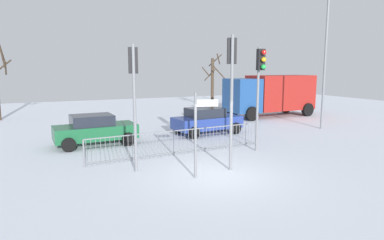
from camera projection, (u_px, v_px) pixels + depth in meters
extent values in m
plane|color=silver|center=(216.00, 175.00, 11.75)|extent=(60.00, 60.00, 0.00)
cylinder|color=slate|center=(231.00, 104.00, 12.00)|extent=(0.11, 0.11, 4.81)
cube|color=black|center=(232.00, 51.00, 11.88)|extent=(0.38, 0.33, 0.90)
sphere|color=red|center=(231.00, 43.00, 12.08)|extent=(0.20, 0.20, 0.20)
sphere|color=orange|center=(231.00, 51.00, 12.13)|extent=(0.20, 0.20, 0.20)
sphere|color=green|center=(231.00, 60.00, 12.17)|extent=(0.20, 0.20, 0.20)
cylinder|color=slate|center=(135.00, 109.00, 11.83)|extent=(0.11, 0.11, 4.48)
cube|color=black|center=(133.00, 60.00, 11.73)|extent=(0.36, 0.28, 0.90)
sphere|color=red|center=(132.00, 52.00, 11.93)|extent=(0.20, 0.20, 0.20)
sphere|color=orange|center=(133.00, 61.00, 11.97)|extent=(0.20, 0.20, 0.20)
sphere|color=green|center=(133.00, 69.00, 12.02)|extent=(0.20, 0.20, 0.20)
cylinder|color=slate|center=(258.00, 100.00, 14.88)|extent=(0.11, 0.11, 4.57)
cube|color=black|center=(261.00, 60.00, 14.46)|extent=(0.34, 0.25, 0.90)
sphere|color=red|center=(264.00, 52.00, 14.18)|extent=(0.20, 0.20, 0.20)
sphere|color=orange|center=(264.00, 59.00, 14.22)|extent=(0.20, 0.20, 0.20)
sphere|color=green|center=(264.00, 67.00, 14.27)|extent=(0.20, 0.20, 0.20)
cylinder|color=slate|center=(195.00, 136.00, 11.24)|extent=(0.09, 0.09, 2.89)
cube|color=white|center=(207.00, 103.00, 11.12)|extent=(0.67, 0.25, 0.22)
cube|color=slate|center=(181.00, 130.00, 14.43)|extent=(8.07, 0.61, 0.04)
cube|color=slate|center=(181.00, 152.00, 14.57)|extent=(8.07, 0.61, 0.04)
cylinder|color=slate|center=(86.00, 153.00, 12.65)|extent=(0.02, 0.02, 1.05)
cylinder|color=slate|center=(91.00, 153.00, 12.74)|extent=(0.02, 0.02, 1.05)
cylinder|color=slate|center=(96.00, 152.00, 12.82)|extent=(0.02, 0.02, 1.05)
cylinder|color=slate|center=(101.00, 152.00, 12.90)|extent=(0.02, 0.02, 1.05)
cylinder|color=slate|center=(106.00, 151.00, 12.99)|extent=(0.02, 0.02, 1.05)
cylinder|color=slate|center=(110.00, 150.00, 13.07)|extent=(0.02, 0.02, 1.05)
cylinder|color=slate|center=(115.00, 150.00, 13.16)|extent=(0.02, 0.02, 1.05)
cylinder|color=slate|center=(119.00, 149.00, 13.24)|extent=(0.02, 0.02, 1.05)
cylinder|color=slate|center=(124.00, 149.00, 13.33)|extent=(0.02, 0.02, 1.05)
cylinder|color=slate|center=(128.00, 148.00, 13.41)|extent=(0.02, 0.02, 1.05)
cylinder|color=slate|center=(133.00, 148.00, 13.49)|extent=(0.02, 0.02, 1.05)
cylinder|color=slate|center=(137.00, 147.00, 13.58)|extent=(0.02, 0.02, 1.05)
cylinder|color=slate|center=(141.00, 147.00, 13.66)|extent=(0.02, 0.02, 1.05)
cylinder|color=slate|center=(145.00, 146.00, 13.75)|extent=(0.02, 0.02, 1.05)
cylinder|color=slate|center=(150.00, 146.00, 13.83)|extent=(0.02, 0.02, 1.05)
cylinder|color=slate|center=(154.00, 145.00, 13.92)|extent=(0.02, 0.02, 1.05)
cylinder|color=slate|center=(158.00, 145.00, 14.00)|extent=(0.02, 0.02, 1.05)
cylinder|color=slate|center=(162.00, 145.00, 14.08)|extent=(0.02, 0.02, 1.05)
cylinder|color=slate|center=(166.00, 144.00, 14.17)|extent=(0.02, 0.02, 1.05)
cylinder|color=slate|center=(170.00, 144.00, 14.25)|extent=(0.02, 0.02, 1.05)
cylinder|color=slate|center=(174.00, 143.00, 14.34)|extent=(0.02, 0.02, 1.05)
cylinder|color=slate|center=(177.00, 143.00, 14.42)|extent=(0.02, 0.02, 1.05)
cylinder|color=slate|center=(181.00, 142.00, 14.51)|extent=(0.02, 0.02, 1.05)
cylinder|color=slate|center=(185.00, 142.00, 14.59)|extent=(0.02, 0.02, 1.05)
cylinder|color=slate|center=(189.00, 141.00, 14.68)|extent=(0.02, 0.02, 1.05)
cylinder|color=slate|center=(192.00, 141.00, 14.76)|extent=(0.02, 0.02, 1.05)
cylinder|color=slate|center=(196.00, 141.00, 14.84)|extent=(0.02, 0.02, 1.05)
cylinder|color=slate|center=(199.00, 140.00, 14.93)|extent=(0.02, 0.02, 1.05)
cylinder|color=slate|center=(203.00, 140.00, 15.01)|extent=(0.02, 0.02, 1.05)
cylinder|color=slate|center=(206.00, 139.00, 15.10)|extent=(0.02, 0.02, 1.05)
cylinder|color=slate|center=(210.00, 139.00, 15.18)|extent=(0.02, 0.02, 1.05)
cylinder|color=slate|center=(213.00, 139.00, 15.27)|extent=(0.02, 0.02, 1.05)
cylinder|color=slate|center=(217.00, 138.00, 15.35)|extent=(0.02, 0.02, 1.05)
cylinder|color=slate|center=(220.00, 138.00, 15.43)|extent=(0.02, 0.02, 1.05)
cylinder|color=slate|center=(223.00, 137.00, 15.52)|extent=(0.02, 0.02, 1.05)
cylinder|color=slate|center=(227.00, 137.00, 15.60)|extent=(0.02, 0.02, 1.05)
cylinder|color=slate|center=(230.00, 137.00, 15.69)|extent=(0.02, 0.02, 1.05)
cylinder|color=slate|center=(233.00, 136.00, 15.77)|extent=(0.02, 0.02, 1.05)
cylinder|color=slate|center=(236.00, 136.00, 15.86)|extent=(0.02, 0.02, 1.05)
cylinder|color=slate|center=(239.00, 136.00, 15.94)|extent=(0.02, 0.02, 1.05)
cylinder|color=slate|center=(242.00, 135.00, 16.02)|extent=(0.02, 0.02, 1.05)
cylinder|color=slate|center=(246.00, 135.00, 16.11)|extent=(0.02, 0.02, 1.05)
cylinder|color=slate|center=(249.00, 135.00, 16.19)|extent=(0.02, 0.02, 1.05)
cylinder|color=slate|center=(252.00, 134.00, 16.28)|extent=(0.02, 0.02, 1.05)
cylinder|color=slate|center=(255.00, 134.00, 16.36)|extent=(0.02, 0.02, 1.05)
cylinder|color=slate|center=(84.00, 154.00, 12.61)|extent=(0.06, 0.06, 1.05)
cylinder|color=slate|center=(256.00, 134.00, 16.40)|extent=(0.06, 0.06, 1.05)
cube|color=#195933|center=(96.00, 132.00, 16.26)|extent=(3.87, 1.87, 0.65)
cube|color=#1E232D|center=(92.00, 121.00, 16.11)|extent=(1.97, 1.59, 0.55)
cylinder|color=black|center=(119.00, 133.00, 17.66)|extent=(0.65, 0.25, 0.64)
cylinder|color=black|center=(128.00, 139.00, 16.16)|extent=(0.65, 0.25, 0.64)
cylinder|color=black|center=(64.00, 138.00, 16.45)|extent=(0.65, 0.25, 0.64)
cylinder|color=black|center=(69.00, 145.00, 14.95)|extent=(0.65, 0.25, 0.64)
cube|color=navy|center=(207.00, 122.00, 19.05)|extent=(3.94, 2.05, 0.65)
cube|color=#1E232D|center=(205.00, 113.00, 18.89)|extent=(2.03, 1.67, 0.55)
cylinder|color=black|center=(219.00, 124.00, 20.49)|extent=(0.66, 0.28, 0.64)
cylinder|color=black|center=(236.00, 128.00, 19.03)|extent=(0.66, 0.28, 0.64)
cylinder|color=black|center=(179.00, 128.00, 19.17)|extent=(0.66, 0.28, 0.64)
cylinder|color=black|center=(194.00, 133.00, 17.71)|extent=(0.66, 0.28, 0.64)
cube|color=maroon|center=(280.00, 92.00, 26.14)|extent=(5.10, 2.61, 2.60)
cube|color=navy|center=(242.00, 95.00, 24.58)|extent=(2.10, 2.38, 2.40)
cylinder|color=black|center=(252.00, 114.00, 23.70)|extent=(1.01, 0.34, 1.00)
cylinder|color=black|center=(233.00, 110.00, 25.82)|extent=(1.01, 0.34, 1.00)
cylinder|color=black|center=(308.00, 110.00, 26.04)|extent=(1.01, 0.34, 1.00)
cylinder|color=black|center=(286.00, 106.00, 28.15)|extent=(1.01, 0.34, 1.00)
cylinder|color=slate|center=(325.00, 64.00, 20.17)|extent=(0.14, 0.14, 7.75)
cylinder|color=#473828|center=(212.00, 83.00, 30.98)|extent=(0.27, 0.27, 4.53)
cylinder|color=#473828|center=(219.00, 72.00, 30.24)|extent=(1.60, 0.60, 1.28)
cylinder|color=#473828|center=(215.00, 60.00, 31.22)|extent=(0.91, 1.07, 1.11)
cylinder|color=#473828|center=(206.00, 72.00, 30.52)|extent=(0.14, 1.43, 0.86)
cylinder|color=#473828|center=(218.00, 59.00, 30.48)|extent=(0.84, 0.91, 0.96)
cylinder|color=#473828|center=(210.00, 74.00, 31.38)|extent=(1.18, 0.23, 1.15)
cylinder|color=#473828|center=(4.00, 66.00, 24.13)|extent=(1.16, 1.14, 0.89)
cylinder|color=#473828|center=(2.00, 56.00, 23.49)|extent=(0.30, 1.15, 1.68)
cylinder|color=#473828|center=(2.00, 52.00, 23.43)|extent=(0.34, 1.14, 1.47)
cylinder|color=#473828|center=(6.00, 68.00, 23.80)|extent=(0.22, 1.41, 1.00)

